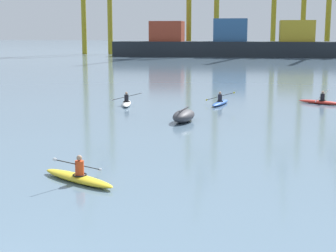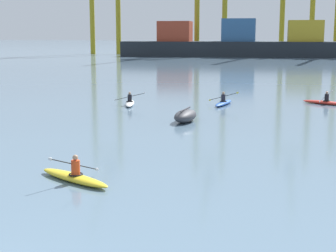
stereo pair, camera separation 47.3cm
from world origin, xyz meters
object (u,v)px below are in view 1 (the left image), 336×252
kayak_yellow (78,177)px  kayak_white (127,103)px  kayak_blue (220,102)px  container_barge (230,44)px  kayak_red (321,102)px  capsized_dinghy (184,116)px

kayak_yellow → kayak_white: (-3.00, 19.01, 0.00)m
kayak_blue → kayak_white: (-6.56, -1.29, 0.00)m
container_barge → kayak_blue: 79.30m
kayak_red → kayak_yellow: size_ratio=1.00×
capsized_dinghy → kayak_yellow: kayak_yellow is taller
kayak_yellow → kayak_white: 19.24m
kayak_yellow → kayak_blue: kayak_yellow is taller
container_barge → kayak_yellow: 99.55m
capsized_dinghy → container_barge: bearing=90.8°
kayak_yellow → container_barge: bearing=89.6°
kayak_blue → capsized_dinghy: bearing=-102.0°
capsized_dinghy → kayak_red: bearing=46.2°
container_barge → kayak_red: (9.96, -77.63, -2.66)m
kayak_white → kayak_yellow: bearing=-81.0°
kayak_red → kayak_yellow: kayak_yellow is taller
kayak_white → kayak_red: bearing=11.8°
capsized_dinghy → kayak_white: 8.01m
kayak_yellow → kayak_blue: 20.61m
capsized_dinghy → kayak_blue: kayak_blue is taller
capsized_dinghy → kayak_red: size_ratio=0.84×
kayak_red → kayak_white: kayak_red is taller
kayak_white → container_barge: bearing=87.3°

